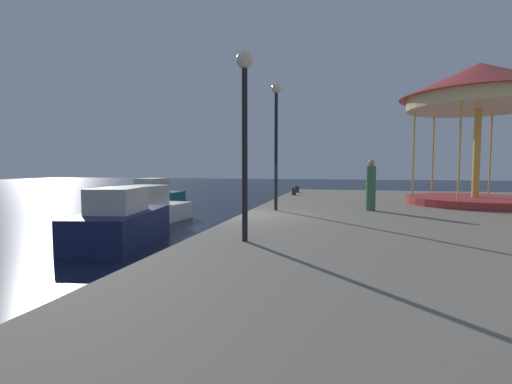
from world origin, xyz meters
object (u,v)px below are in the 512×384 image
at_px(motorboat_teal, 156,197).
at_px(motorboat_white, 146,209).
at_px(motorboat_navy, 120,223).
at_px(bollard_north, 294,191).
at_px(person_far_corner, 371,187).
at_px(lamp_post_near_edge, 245,111).
at_px(bollard_south, 297,189).
at_px(lamp_post_mid_promenade, 276,125).
at_px(carousel, 479,99).

height_order(motorboat_teal, motorboat_white, motorboat_teal).
height_order(motorboat_navy, bollard_north, motorboat_navy).
distance_m(bollard_north, person_far_corner, 7.66).
distance_m(lamp_post_near_edge, bollard_north, 13.40).
xyz_separation_m(motorboat_navy, bollard_south, (3.83, 12.81, 0.33)).
bearing_deg(motorboat_navy, motorboat_teal, 112.42).
bearing_deg(motorboat_navy, lamp_post_mid_promenade, 37.26).
xyz_separation_m(motorboat_teal, motorboat_navy, (3.84, -9.32, 0.03)).
bearing_deg(motorboat_teal, lamp_post_mid_promenade, -36.91).
height_order(carousel, person_far_corner, carousel).
bearing_deg(lamp_post_near_edge, lamp_post_mid_promenade, 93.76).
relative_size(motorboat_navy, bollard_south, 10.93).
xyz_separation_m(motorboat_teal, bollard_south, (7.68, 3.50, 0.36)).
xyz_separation_m(bollard_north, person_far_corner, (3.69, -6.68, 0.67)).
distance_m(carousel, person_far_corner, 6.58).
bearing_deg(bollard_south, person_far_corner, -66.85).
relative_size(motorboat_navy, lamp_post_near_edge, 1.10).
bearing_deg(lamp_post_mid_promenade, motorboat_white, 170.15).
distance_m(bollard_south, person_far_corner, 9.62).
bearing_deg(carousel, motorboat_white, -167.24).
bearing_deg(bollard_north, lamp_post_mid_promenade, -87.43).
distance_m(carousel, lamp_post_near_edge, 12.40).
bearing_deg(lamp_post_mid_promenade, lamp_post_near_edge, -86.24).
bearing_deg(bollard_south, motorboat_navy, -106.66).
bearing_deg(bollard_south, lamp_post_mid_promenade, -87.49).
bearing_deg(motorboat_white, motorboat_teal, 114.27).
height_order(motorboat_navy, person_far_corner, person_far_corner).
relative_size(lamp_post_mid_promenade, bollard_south, 11.40).
distance_m(motorboat_teal, person_far_corner, 12.67).
height_order(carousel, lamp_post_near_edge, carousel).
height_order(carousel, bollard_south, carousel).
relative_size(motorboat_teal, carousel, 0.70).
height_order(lamp_post_mid_promenade, person_far_corner, lamp_post_mid_promenade).
bearing_deg(bollard_south, bollard_north, -87.70).
height_order(carousel, lamp_post_mid_promenade, carousel).
xyz_separation_m(lamp_post_mid_promenade, bollard_south, (-0.42, 9.58, -2.89)).
bearing_deg(person_far_corner, carousel, 36.91).
distance_m(carousel, lamp_post_mid_promenade, 8.90).
bearing_deg(bollard_north, carousel, -22.37).
distance_m(lamp_post_near_edge, bollard_south, 15.51).
bearing_deg(motorboat_white, motorboat_navy, -69.86).
distance_m(motorboat_navy, person_far_corner, 8.65).
bearing_deg(person_far_corner, motorboat_navy, -152.33).
bearing_deg(bollard_south, carousel, -33.76).
bearing_deg(carousel, bollard_north, 157.63).
xyz_separation_m(motorboat_teal, carousel, (15.89, -1.99, 4.56)).
height_order(bollard_south, bollard_north, same).
relative_size(motorboat_navy, person_far_corner, 2.36).
bearing_deg(carousel, motorboat_navy, -148.71).
xyz_separation_m(motorboat_white, bollard_south, (5.39, 8.57, 0.41)).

